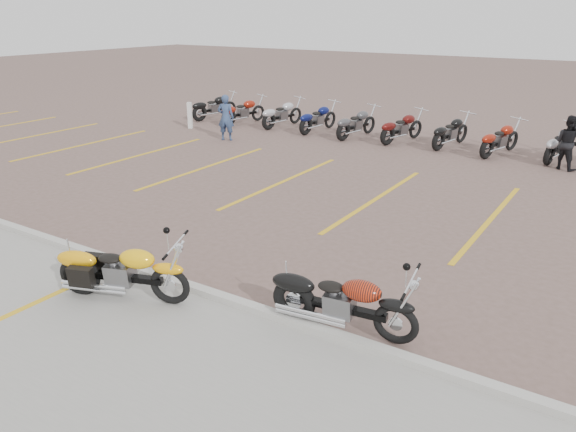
{
  "coord_description": "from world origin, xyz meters",
  "views": [
    {
      "loc": [
        5.2,
        -8.01,
        4.3
      ],
      "look_at": [
        -0.04,
        0.11,
        0.75
      ],
      "focal_mm": 35.0,
      "sensor_mm": 36.0,
      "label": 1
    }
  ],
  "objects_px": {
    "person_a": "(226,118)",
    "bollard": "(190,115)",
    "yellow_cruiser": "(121,273)",
    "person_b": "(568,143)",
    "flame_cruiser": "(340,302)"
  },
  "relations": [
    {
      "from": "yellow_cruiser",
      "to": "person_b",
      "type": "distance_m",
      "value": 13.09
    },
    {
      "from": "flame_cruiser",
      "to": "person_a",
      "type": "height_order",
      "value": "person_a"
    },
    {
      "from": "person_b",
      "to": "person_a",
      "type": "bearing_deg",
      "value": 35.71
    },
    {
      "from": "yellow_cruiser",
      "to": "flame_cruiser",
      "type": "bearing_deg",
      "value": -2.62
    },
    {
      "from": "yellow_cruiser",
      "to": "bollard",
      "type": "height_order",
      "value": "bollard"
    },
    {
      "from": "flame_cruiser",
      "to": "person_a",
      "type": "distance_m",
      "value": 12.86
    },
    {
      "from": "yellow_cruiser",
      "to": "bollard",
      "type": "relative_size",
      "value": 2.12
    },
    {
      "from": "flame_cruiser",
      "to": "person_b",
      "type": "height_order",
      "value": "person_b"
    },
    {
      "from": "person_a",
      "to": "bollard",
      "type": "bearing_deg",
      "value": -41.75
    },
    {
      "from": "flame_cruiser",
      "to": "bollard",
      "type": "xyz_separation_m",
      "value": [
        -11.72,
        9.84,
        0.06
      ]
    },
    {
      "from": "person_b",
      "to": "bollard",
      "type": "height_order",
      "value": "person_b"
    },
    {
      "from": "person_a",
      "to": "bollard",
      "type": "height_order",
      "value": "person_a"
    },
    {
      "from": "yellow_cruiser",
      "to": "person_a",
      "type": "xyz_separation_m",
      "value": [
        -5.91,
        9.98,
        0.34
      ]
    },
    {
      "from": "person_b",
      "to": "flame_cruiser",
      "type": "bearing_deg",
      "value": 106.86
    },
    {
      "from": "person_b",
      "to": "bollard",
      "type": "distance_m",
      "value": 13.16
    }
  ]
}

